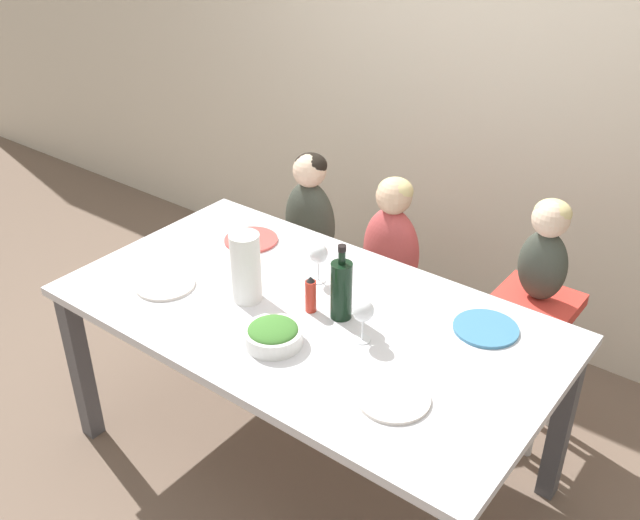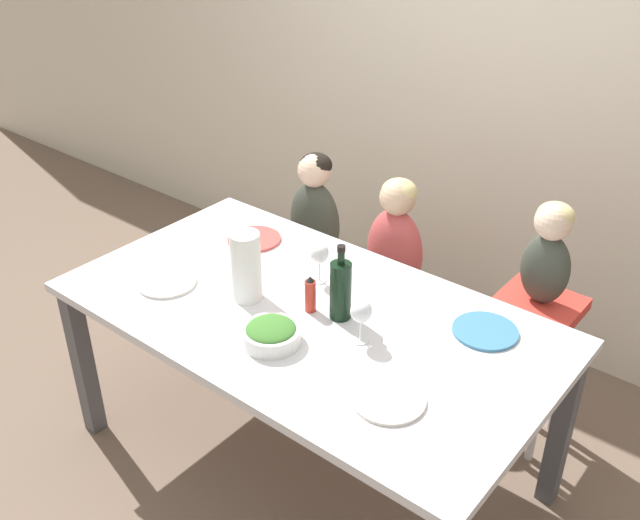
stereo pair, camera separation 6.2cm
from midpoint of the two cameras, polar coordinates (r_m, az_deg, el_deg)
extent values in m
plane|color=#705B4C|center=(3.13, -0.33, -15.69)|extent=(14.00, 14.00, 0.00)
cube|color=beige|center=(3.49, 14.77, 14.35)|extent=(10.00, 0.06, 2.70)
cube|color=silver|center=(2.64, -0.38, -4.35)|extent=(1.84, 1.02, 0.03)
cube|color=#4C4C51|center=(3.18, -17.90, -7.82)|extent=(0.07, 0.07, 0.73)
cube|color=#4C4C51|center=(3.62, -6.40, -1.31)|extent=(0.07, 0.07, 0.73)
cube|color=#4C4C51|center=(2.89, 19.34, -12.58)|extent=(0.07, 0.07, 0.73)
cylinder|color=silver|center=(3.68, -2.89, -3.59)|extent=(0.04, 0.04, 0.40)
cylinder|color=silver|center=(3.54, 0.40, -5.13)|extent=(0.04, 0.04, 0.40)
cylinder|color=silver|center=(3.86, -0.22, -1.85)|extent=(0.04, 0.04, 0.40)
cylinder|color=silver|center=(3.72, 3.02, -3.25)|extent=(0.04, 0.04, 0.40)
cube|color=silver|center=(3.58, 0.08, -0.42)|extent=(0.37, 0.36, 0.05)
cylinder|color=silver|center=(3.44, 2.93, -6.30)|extent=(0.04, 0.04, 0.40)
cylinder|color=silver|center=(3.33, 6.72, -8.02)|extent=(0.04, 0.04, 0.40)
cylinder|color=silver|center=(3.63, 5.49, -4.30)|extent=(0.04, 0.04, 0.40)
cylinder|color=silver|center=(3.52, 9.15, -5.85)|extent=(0.04, 0.04, 0.40)
cube|color=silver|center=(3.35, 6.28, -2.98)|extent=(0.37, 0.36, 0.05)
cylinder|color=silver|center=(3.12, 13.84, -9.07)|extent=(0.04, 0.04, 0.64)
cylinder|color=silver|center=(3.06, 17.73, -10.63)|extent=(0.04, 0.04, 0.64)
cylinder|color=silver|center=(3.29, 15.67, -7.01)|extent=(0.04, 0.04, 0.64)
cylinder|color=silver|center=(3.23, 19.36, -8.43)|extent=(0.04, 0.04, 0.64)
cube|color=red|center=(2.97, 17.61, -3.57)|extent=(0.32, 0.31, 0.05)
ellipsoid|color=#3D4238|center=(3.46, 0.08, 2.99)|extent=(0.28, 0.16, 0.43)
sphere|color=beige|center=(3.34, 0.09, 7.18)|extent=(0.16, 0.16, 0.16)
ellipsoid|color=black|center=(3.34, 0.19, 7.61)|extent=(0.16, 0.15, 0.11)
ellipsoid|color=#C64C4C|center=(3.22, 6.52, 0.59)|extent=(0.28, 0.16, 0.43)
sphere|color=#D6AD89|center=(3.10, 6.81, 5.01)|extent=(0.16, 0.16, 0.16)
ellipsoid|color=#DBC684|center=(3.10, 6.93, 5.47)|extent=(0.16, 0.15, 0.11)
ellipsoid|color=#3D4238|center=(2.88, 18.15, -0.67)|extent=(0.20, 0.12, 0.30)
sphere|color=beige|center=(2.79, 18.80, 2.93)|extent=(0.14, 0.14, 0.14)
ellipsoid|color=#DBC684|center=(2.79, 18.94, 3.38)|extent=(0.14, 0.14, 0.10)
cylinder|color=black|center=(2.54, 2.35, -2.49)|extent=(0.08, 0.08, 0.22)
cylinder|color=black|center=(2.46, 2.42, 0.39)|extent=(0.03, 0.03, 0.07)
cylinder|color=black|center=(2.45, 2.43, 0.91)|extent=(0.03, 0.03, 0.02)
cylinder|color=white|center=(2.64, -5.27, -0.53)|extent=(0.11, 0.11, 0.27)
cylinder|color=white|center=(2.49, 3.95, -6.43)|extent=(0.06, 0.06, 0.00)
cylinder|color=white|center=(2.46, 3.98, -5.65)|extent=(0.01, 0.01, 0.08)
ellipsoid|color=white|center=(2.42, 4.05, -4.10)|extent=(0.08, 0.08, 0.08)
cylinder|color=white|center=(2.81, 0.57, -1.64)|extent=(0.06, 0.06, 0.00)
cylinder|color=white|center=(2.78, 0.58, -0.91)|extent=(0.01, 0.01, 0.08)
ellipsoid|color=white|center=(2.74, 0.58, 0.53)|extent=(0.08, 0.08, 0.08)
cylinder|color=white|center=(2.46, -3.21, -6.07)|extent=(0.20, 0.20, 0.06)
ellipsoid|color=#3D752D|center=(2.44, -3.23, -5.53)|extent=(0.17, 0.17, 0.04)
cylinder|color=silver|center=(2.84, -11.55, -1.78)|extent=(0.23, 0.23, 0.01)
cylinder|color=#D14C47|center=(3.10, -4.72, 1.69)|extent=(0.23, 0.23, 0.01)
cylinder|color=teal|center=(2.59, 13.75, -5.55)|extent=(0.23, 0.23, 0.01)
cylinder|color=silver|center=(2.25, 6.31, -11.04)|extent=(0.23, 0.23, 0.01)
cylinder|color=red|center=(2.60, -0.10, -2.90)|extent=(0.04, 0.04, 0.13)
cone|color=black|center=(2.56, -0.11, -1.52)|extent=(0.03, 0.03, 0.02)
camera|label=1|loc=(0.03, -89.32, 0.40)|focal=40.00mm
camera|label=2|loc=(0.03, 90.68, -0.40)|focal=40.00mm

